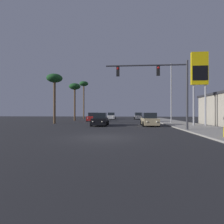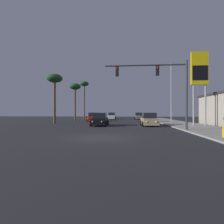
% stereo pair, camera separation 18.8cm
% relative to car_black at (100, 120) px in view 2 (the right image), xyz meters
% --- Properties ---
extents(ground_plane, '(120.00, 120.00, 0.00)m').
position_rel_car_black_xyz_m(ground_plane, '(1.73, -10.50, -0.76)').
color(ground_plane, '#28282B').
extents(sidewalk_right, '(5.00, 60.00, 0.12)m').
position_rel_car_black_xyz_m(sidewalk_right, '(11.23, -0.50, -0.70)').
color(sidewalk_right, '#9E998E').
rests_on(sidewalk_right, ground).
extents(car_black, '(2.04, 4.34, 1.68)m').
position_rel_car_black_xyz_m(car_black, '(0.00, 0.00, 0.00)').
color(car_black, black).
rests_on(car_black, ground).
extents(car_red, '(2.04, 4.32, 1.68)m').
position_rel_car_black_xyz_m(car_red, '(-2.99, 11.12, 0.00)').
color(car_red, maroon).
rests_on(car_red, ground).
extents(car_white, '(2.04, 4.33, 1.68)m').
position_rel_car_black_xyz_m(car_white, '(-0.23, 21.48, 0.00)').
color(car_white, silver).
rests_on(car_white, ground).
extents(car_tan, '(2.04, 4.33, 1.68)m').
position_rel_car_black_xyz_m(car_tan, '(6.36, 0.21, 0.00)').
color(car_tan, tan).
rests_on(car_tan, ground).
extents(car_grey, '(2.04, 4.32, 1.68)m').
position_rel_car_black_xyz_m(car_grey, '(6.50, 21.25, 0.00)').
color(car_grey, slate).
rests_on(car_grey, ground).
extents(traffic_light_mast, '(7.74, 0.36, 6.50)m').
position_rel_car_black_xyz_m(traffic_light_mast, '(6.82, -5.70, 3.99)').
color(traffic_light_mast, '#38383D').
rests_on(traffic_light_mast, sidewalk_right).
extents(street_lamp, '(1.74, 0.24, 9.00)m').
position_rel_car_black_xyz_m(street_lamp, '(10.06, 4.39, 4.36)').
color(street_lamp, '#99999E').
rests_on(street_lamp, sidewalk_right).
extents(gas_station_sign, '(2.00, 0.42, 9.00)m').
position_rel_car_black_xyz_m(gas_station_sign, '(12.35, -0.40, 5.86)').
color(gas_station_sign, '#99999E').
rests_on(gas_station_sign, sidewalk_right).
extents(fire_hydrant, '(0.24, 0.34, 0.76)m').
position_rel_car_black_xyz_m(fire_hydrant, '(9.76, -10.64, -0.27)').
color(fire_hydrant, gold).
rests_on(fire_hydrant, sidewalk_right).
extents(palm_tree_near, '(2.40, 2.40, 7.64)m').
position_rel_car_black_xyz_m(palm_tree_near, '(-7.57, 3.50, 5.85)').
color(palm_tree_near, brown).
rests_on(palm_tree_near, ground).
extents(palm_tree_mid, '(2.40, 2.40, 7.85)m').
position_rel_car_black_xyz_m(palm_tree_mid, '(-7.34, 13.50, 6.03)').
color(palm_tree_mid, brown).
rests_on(palm_tree_mid, ground).
extents(palm_tree_far, '(2.40, 2.40, 10.08)m').
position_rel_car_black_xyz_m(palm_tree_far, '(-7.80, 23.50, 8.00)').
color(palm_tree_far, brown).
rests_on(palm_tree_far, ground).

